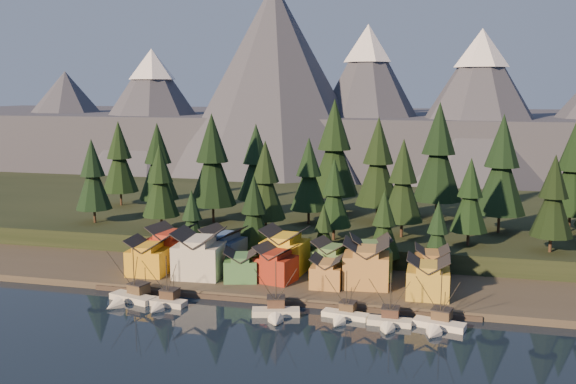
% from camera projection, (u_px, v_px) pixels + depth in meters
% --- Properties ---
extents(ground, '(500.00, 500.00, 0.00)m').
position_uv_depth(ground, '(253.00, 331.00, 114.58)').
color(ground, black).
rests_on(ground, ground).
extents(shore_strip, '(400.00, 50.00, 1.50)m').
position_uv_depth(shore_strip, '(303.00, 267.00, 152.76)').
color(shore_strip, '#3D372D').
rests_on(shore_strip, ground).
extents(hillside, '(420.00, 100.00, 6.00)m').
position_uv_depth(hillside, '(338.00, 217.00, 200.28)').
color(hillside, black).
rests_on(hillside, ground).
extents(dock, '(80.00, 4.00, 1.00)m').
position_uv_depth(dock, '(277.00, 299.00, 130.30)').
color(dock, '#443930').
rests_on(dock, ground).
extents(mountain_ridge, '(560.00, 190.00, 90.00)m').
position_uv_depth(mountain_ridge, '(372.00, 123.00, 315.93)').
color(mountain_ridge, '#414454').
rests_on(mountain_ridge, ground).
extents(boat_0, '(10.72, 11.29, 12.40)m').
position_uv_depth(boat_0, '(128.00, 291.00, 129.63)').
color(boat_0, beige).
rests_on(boat_0, ground).
extents(boat_1, '(8.64, 9.27, 11.24)m').
position_uv_depth(boat_1, '(163.00, 296.00, 127.02)').
color(boat_1, beige).
rests_on(boat_1, ground).
extents(boat_3, '(9.81, 10.39, 11.72)m').
position_uv_depth(boat_3, '(276.00, 305.00, 121.41)').
color(boat_3, beige).
rests_on(boat_3, ground).
extents(boat_4, '(9.31, 9.88, 10.04)m').
position_uv_depth(boat_4, '(344.00, 310.00, 120.26)').
color(boat_4, white).
rests_on(boat_4, ground).
extents(boat_5, '(8.30, 9.03, 10.83)m').
position_uv_depth(boat_5, '(389.00, 315.00, 116.62)').
color(boat_5, beige).
rests_on(boat_5, ground).
extents(boat_6, '(9.97, 10.51, 11.60)m').
position_uv_depth(boat_6, '(438.00, 318.00, 115.03)').
color(boat_6, white).
rests_on(boat_6, ground).
extents(house_front_0, '(8.68, 8.24, 8.34)m').
position_uv_depth(house_front_0, '(148.00, 255.00, 143.81)').
color(house_front_0, gold).
rests_on(house_front_0, shore_strip).
extents(house_front_1, '(10.75, 10.37, 10.54)m').
position_uv_depth(house_front_1, '(199.00, 252.00, 141.91)').
color(house_front_1, beige).
rests_on(house_front_1, shore_strip).
extents(house_front_2, '(8.61, 8.65, 6.92)m').
position_uv_depth(house_front_2, '(241.00, 264.00, 139.46)').
color(house_front_2, '#417845').
rests_on(house_front_2, shore_strip).
extents(house_front_3, '(9.34, 9.07, 7.94)m').
position_uv_depth(house_front_3, '(276.00, 263.00, 138.61)').
color(house_front_3, maroon).
rests_on(house_front_3, shore_strip).
extents(house_front_4, '(6.57, 7.08, 6.64)m').
position_uv_depth(house_front_4, '(327.00, 271.00, 134.83)').
color(house_front_4, '#AB793C').
rests_on(house_front_4, shore_strip).
extents(house_front_5, '(10.11, 9.33, 9.92)m').
position_uv_depth(house_front_5, '(366.00, 262.00, 134.96)').
color(house_front_5, '#AA7B3C').
rests_on(house_front_5, shore_strip).
extents(house_front_6, '(8.49, 8.04, 8.35)m').
position_uv_depth(house_front_6, '(428.00, 276.00, 127.93)').
color(house_front_6, gold).
rests_on(house_front_6, shore_strip).
extents(house_back_0, '(10.13, 9.83, 9.71)m').
position_uv_depth(house_back_0, '(171.00, 245.00, 150.63)').
color(house_back_0, '#A02A18').
rests_on(house_back_0, shore_strip).
extents(house_back_1, '(9.95, 10.04, 9.55)m').
position_uv_depth(house_back_1, '(224.00, 247.00, 149.08)').
color(house_back_1, '#365081').
rests_on(house_back_1, shore_strip).
extents(house_back_2, '(10.48, 9.79, 10.17)m').
position_uv_depth(house_back_2, '(285.00, 248.00, 146.00)').
color(house_back_2, gold).
rests_on(house_back_2, shore_strip).
extents(house_back_3, '(9.47, 8.84, 8.11)m').
position_uv_depth(house_back_3, '(333.00, 257.00, 142.88)').
color(house_back_3, '#48703D').
rests_on(house_back_3, shore_strip).
extents(house_back_4, '(10.31, 10.05, 9.40)m').
position_uv_depth(house_back_4, '(370.00, 256.00, 141.04)').
color(house_back_4, '#496F3C').
rests_on(house_back_4, shore_strip).
extents(house_back_5, '(7.59, 7.67, 8.01)m').
position_uv_depth(house_back_5, '(432.00, 264.00, 137.62)').
color(house_back_5, olive).
rests_on(house_back_5, shore_strip).
extents(tree_hill_0, '(10.03, 10.03, 23.37)m').
position_uv_depth(tree_hill_0, '(93.00, 177.00, 176.19)').
color(tree_hill_0, '#332319').
rests_on(tree_hill_0, hillside).
extents(tree_hill_1, '(11.61, 11.61, 27.04)m').
position_uv_depth(tree_hill_1, '(158.00, 164.00, 188.32)').
color(tree_hill_1, '#332319').
rests_on(tree_hill_1, hillside).
extents(tree_hill_2, '(9.77, 9.77, 22.75)m').
position_uv_depth(tree_hill_2, '(160.00, 183.00, 167.15)').
color(tree_hill_2, '#332319').
rests_on(tree_hill_2, hillside).
extents(tree_hill_3, '(13.01, 13.01, 30.30)m').
position_uv_depth(tree_hill_3, '(212.00, 163.00, 175.59)').
color(tree_hill_3, '#332319').
rests_on(tree_hill_3, hillside).
extents(tree_hill_4, '(11.51, 11.51, 26.81)m').
position_uv_depth(tree_hill_4, '(256.00, 165.00, 188.35)').
color(tree_hill_4, '#332319').
rests_on(tree_hill_4, hillside).
extents(tree_hill_5, '(10.33, 10.33, 24.07)m').
position_uv_depth(tree_hill_5, '(265.00, 183.00, 162.25)').
color(tree_hill_5, '#332319').
rests_on(tree_hill_5, hillside).
extents(tree_hill_6, '(10.23, 10.23, 23.84)m').
position_uv_depth(tree_hill_6, '(309.00, 177.00, 174.72)').
color(tree_hill_6, '#332319').
rests_on(tree_hill_6, hillside).
extents(tree_hill_7, '(8.68, 8.68, 20.21)m').
position_uv_depth(tree_hill_7, '(334.00, 196.00, 156.37)').
color(tree_hill_7, '#332319').
rests_on(tree_hill_7, hillside).
extents(tree_hill_8, '(12.57, 12.57, 29.28)m').
position_uv_depth(tree_hill_8, '(378.00, 165.00, 176.64)').
color(tree_hill_8, '#332319').
rests_on(tree_hill_8, hillside).
extents(tree_hill_9, '(10.63, 10.63, 24.76)m').
position_uv_depth(tree_hill_9, '(403.00, 184.00, 158.85)').
color(tree_hill_9, '#332319').
rests_on(tree_hill_9, hillside).
extents(tree_hill_10, '(14.29, 14.29, 33.29)m').
position_uv_depth(tree_hill_10, '(438.00, 156.00, 180.12)').
color(tree_hill_10, '#332319').
rests_on(tree_hill_10, hillside).
extents(tree_hill_11, '(9.01, 9.01, 21.00)m').
position_uv_depth(tree_hill_11, '(470.00, 198.00, 150.56)').
color(tree_hill_11, '#332319').
rests_on(tree_hill_11, hillside).
extents(tree_hill_12, '(13.13, 13.13, 30.59)m').
position_uv_depth(tree_hill_12, '(502.00, 168.00, 163.13)').
color(tree_hill_12, '#332319').
rests_on(tree_hill_12, hillside).
extents(tree_hill_13, '(9.64, 9.64, 22.46)m').
position_uv_depth(tree_hill_13, '(553.00, 199.00, 144.21)').
color(tree_hill_13, '#332319').
rests_on(tree_hill_13, hillside).
extents(tree_hill_14, '(12.29, 12.29, 28.63)m').
position_uv_depth(tree_hill_14, '(573.00, 172.00, 164.74)').
color(tree_hill_14, '#332319').
rests_on(tree_hill_14, hillside).
extents(tree_hill_15, '(14.57, 14.57, 33.94)m').
position_uv_depth(tree_hill_15, '(334.00, 151.00, 189.16)').
color(tree_hill_15, '#332319').
rests_on(tree_hill_15, hillside).
extents(tree_hill_16, '(11.52, 11.52, 26.83)m').
position_uv_depth(tree_hill_16, '(119.00, 160.00, 202.22)').
color(tree_hill_16, '#332319').
rests_on(tree_hill_16, hillside).
extents(tree_shore_0, '(7.25, 7.25, 16.89)m').
position_uv_depth(tree_shore_0, '(192.00, 220.00, 157.86)').
color(tree_shore_0, '#332319').
rests_on(tree_shore_0, shore_strip).
extents(tree_shore_1, '(9.07, 9.07, 21.13)m').
position_uv_depth(tree_shore_1, '(254.00, 214.00, 153.66)').
color(tree_shore_1, '#332319').
rests_on(tree_shore_1, shore_strip).
extents(tree_shore_2, '(6.39, 6.39, 14.88)m').
position_uv_depth(tree_shore_2, '(324.00, 232.00, 150.14)').
color(tree_shore_2, '#332319').
rests_on(tree_shore_2, shore_strip).
extents(tree_shore_3, '(8.08, 8.08, 18.82)m').
position_uv_depth(tree_shore_3, '(384.00, 226.00, 146.44)').
color(tree_shore_3, '#332319').
rests_on(tree_shore_3, shore_strip).
extents(tree_shore_4, '(7.16, 7.16, 16.68)m').
position_uv_depth(tree_shore_4, '(437.00, 234.00, 143.76)').
color(tree_shore_4, '#332319').
rests_on(tree_shore_4, shore_strip).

